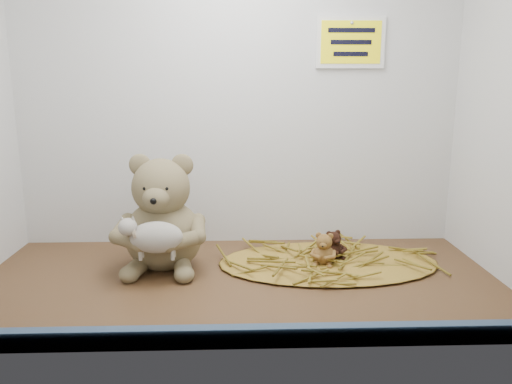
{
  "coord_description": "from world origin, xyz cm",
  "views": [
    {
      "loc": [
        0.07,
        -107.49,
        44.76
      ],
      "look_at": [
        3.91,
        2.94,
        20.29
      ],
      "focal_mm": 35.0,
      "sensor_mm": 36.0,
      "label": 1
    }
  ],
  "objects_px": {
    "main_teddy": "(163,212)",
    "mini_teddy_brown": "(333,244)",
    "toy_lamb": "(156,237)",
    "mini_teddy_tan": "(324,247)"
  },
  "relations": [
    {
      "from": "toy_lamb",
      "to": "mini_teddy_brown",
      "type": "bearing_deg",
      "value": 16.22
    },
    {
      "from": "mini_teddy_tan",
      "to": "mini_teddy_brown",
      "type": "height_order",
      "value": "mini_teddy_tan"
    },
    {
      "from": "mini_teddy_tan",
      "to": "mini_teddy_brown",
      "type": "relative_size",
      "value": 1.08
    },
    {
      "from": "mini_teddy_tan",
      "to": "toy_lamb",
      "type": "bearing_deg",
      "value": -150.56
    },
    {
      "from": "main_teddy",
      "to": "mini_teddy_tan",
      "type": "height_order",
      "value": "main_teddy"
    },
    {
      "from": "mini_teddy_brown",
      "to": "mini_teddy_tan",
      "type": "bearing_deg",
      "value": -151.72
    },
    {
      "from": "main_teddy",
      "to": "mini_teddy_brown",
      "type": "xyz_separation_m",
      "value": [
        0.42,
        0.02,
        -0.09
      ]
    },
    {
      "from": "main_teddy",
      "to": "mini_teddy_tan",
      "type": "bearing_deg",
      "value": 0.09
    },
    {
      "from": "mini_teddy_tan",
      "to": "mini_teddy_brown",
      "type": "bearing_deg",
      "value": 69.47
    },
    {
      "from": "mini_teddy_tan",
      "to": "mini_teddy_brown",
      "type": "xyz_separation_m",
      "value": [
        0.03,
        0.04,
        -0.0
      ]
    }
  ]
}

